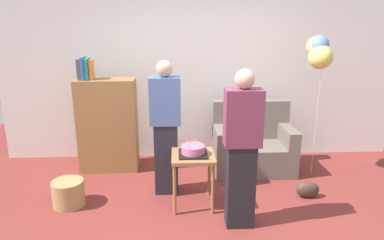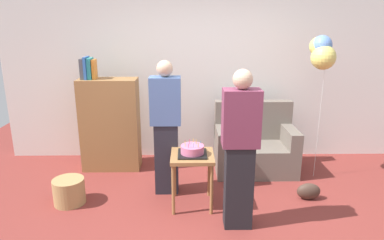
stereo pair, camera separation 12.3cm
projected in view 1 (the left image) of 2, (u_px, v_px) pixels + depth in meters
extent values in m
plane|color=maroon|center=(215.00, 226.00, 3.60)|extent=(8.00, 8.00, 0.00)
cube|color=silver|center=(201.00, 70.00, 5.20)|extent=(6.00, 0.10, 2.70)
cube|color=#6B6056|center=(253.00, 157.00, 4.89)|extent=(1.10, 0.70, 0.40)
cube|color=#6B6056|center=(250.00, 119.00, 5.02)|extent=(1.10, 0.16, 0.56)
cube|color=#6B6056|center=(220.00, 136.00, 4.78)|extent=(0.16, 0.70, 0.24)
cube|color=#6B6056|center=(287.00, 135.00, 4.83)|extent=(0.16, 0.70, 0.24)
cube|color=olive|center=(108.00, 125.00, 4.82)|extent=(0.80, 0.36, 1.30)
cube|color=#4C4C51|center=(80.00, 69.00, 4.59)|extent=(0.05, 0.19, 0.27)
cube|color=#3366B7|center=(84.00, 68.00, 4.59)|extent=(0.03, 0.23, 0.30)
cube|color=teal|center=(87.00, 69.00, 4.60)|extent=(0.05, 0.18, 0.28)
cube|color=orange|center=(92.00, 70.00, 4.60)|extent=(0.04, 0.17, 0.26)
cube|color=olive|center=(193.00, 156.00, 3.85)|extent=(0.48, 0.48, 0.04)
cylinder|color=olive|center=(175.00, 191.00, 3.73)|extent=(0.04, 0.04, 0.58)
cylinder|color=olive|center=(213.00, 190.00, 3.75)|extent=(0.04, 0.04, 0.58)
cylinder|color=olive|center=(175.00, 174.00, 4.13)|extent=(0.04, 0.04, 0.58)
cylinder|color=olive|center=(210.00, 173.00, 4.15)|extent=(0.04, 0.04, 0.58)
cube|color=black|center=(193.00, 154.00, 3.85)|extent=(0.32, 0.32, 0.02)
cylinder|color=#D66B93|center=(193.00, 149.00, 3.83)|extent=(0.26, 0.26, 0.09)
cylinder|color=#66B2E5|center=(201.00, 143.00, 3.82)|extent=(0.01, 0.01, 0.05)
cylinder|color=#F2CC4C|center=(197.00, 142.00, 3.86)|extent=(0.01, 0.01, 0.05)
cylinder|color=#F2CC4C|center=(194.00, 141.00, 3.88)|extent=(0.01, 0.01, 0.05)
cylinder|color=#EA668C|center=(190.00, 142.00, 3.86)|extent=(0.01, 0.01, 0.05)
cylinder|color=#EA668C|center=(186.00, 142.00, 3.83)|extent=(0.01, 0.01, 0.06)
cylinder|color=#F2CC4C|center=(186.00, 144.00, 3.78)|extent=(0.01, 0.01, 0.06)
cylinder|color=#EA668C|center=(189.00, 146.00, 3.74)|extent=(0.01, 0.01, 0.05)
cylinder|color=#66B2E5|center=(195.00, 145.00, 3.74)|extent=(0.01, 0.01, 0.06)
cylinder|color=#F2CC4C|center=(199.00, 145.00, 3.76)|extent=(0.01, 0.01, 0.05)
cube|color=#23232D|center=(166.00, 158.00, 4.21)|extent=(0.28, 0.20, 0.88)
cube|color=#4C6BA3|center=(165.00, 101.00, 4.01)|extent=(0.36, 0.22, 0.56)
sphere|color=#D1A889|center=(164.00, 69.00, 3.91)|extent=(0.19, 0.19, 0.19)
cube|color=black|center=(240.00, 186.00, 3.51)|extent=(0.28, 0.20, 0.88)
cube|color=#75334C|center=(243.00, 118.00, 3.31)|extent=(0.36, 0.22, 0.56)
sphere|color=#D1A889|center=(245.00, 79.00, 3.21)|extent=(0.19, 0.19, 0.19)
cylinder|color=#A88451|center=(68.00, 193.00, 3.96)|extent=(0.36, 0.36, 0.30)
ellipsoid|color=#473328|center=(308.00, 190.00, 4.16)|extent=(0.28, 0.14, 0.20)
cylinder|color=silver|center=(316.00, 120.00, 4.58)|extent=(0.00, 0.00, 1.59)
sphere|color=#E5D666|center=(321.00, 57.00, 4.34)|extent=(0.31, 0.31, 0.31)
sphere|color=#E5D666|center=(323.00, 57.00, 4.40)|extent=(0.25, 0.25, 0.25)
sphere|color=#668ED6|center=(319.00, 45.00, 4.37)|extent=(0.25, 0.25, 0.25)
sphere|color=#E5D666|center=(316.00, 46.00, 4.40)|extent=(0.25, 0.25, 0.25)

